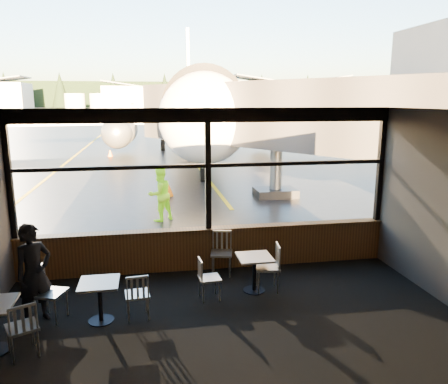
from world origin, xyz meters
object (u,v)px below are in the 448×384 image
object	(u,v)px
chair_near_n	(222,254)
chair_mid_w	(50,294)
jet_bridge	(289,134)
chair_near_e	(267,268)
chair_mid_s	(137,295)
passenger	(34,274)
chair_near_w	(210,279)
chair_left_s	(22,328)
airliner	(193,74)
cafe_table_mid	(100,302)
cone_wing	(110,153)
ground_crew	(160,194)
cafe_table_near	(254,274)
cone_nose	(169,190)

from	to	relation	value
chair_near_n	chair_mid_w	world-z (taller)	chair_mid_w
jet_bridge	chair_near_e	bearing A→B (deg)	-111.13
chair_mid_s	passenger	xyz separation A→B (m)	(-1.66, 0.17, 0.43)
chair_near_w	passenger	distance (m)	3.02
chair_near_n	chair_left_s	xyz separation A→B (m)	(-3.35, -2.47, -0.03)
airliner	chair_mid_w	xyz separation A→B (m)	(-4.99, -23.97, -4.88)
chair_near_n	chair_mid_w	bearing A→B (deg)	36.79
airliner	cafe_table_mid	size ratio (longest dim) A/B	49.33
airliner	passenger	xyz separation A→B (m)	(-5.21, -23.98, -4.50)
chair_near_w	cone_wing	size ratio (longest dim) A/B	1.79
chair_mid_w	chair_mid_s	bearing A→B (deg)	103.01
chair_near_n	chair_left_s	size ratio (longest dim) A/B	1.07
cafe_table_mid	ground_crew	distance (m)	6.29
chair_mid_s	passenger	bearing A→B (deg)	168.75
cafe_table_near	cafe_table_mid	xyz separation A→B (m)	(-2.83, -0.71, -0.00)
chair_near_e	chair_near_n	size ratio (longest dim) A/B	1.02
chair_mid_w	chair_left_s	distance (m)	1.06
cone_nose	chair_mid_s	bearing A→B (deg)	-96.10
cafe_table_near	chair_near_e	size ratio (longest dim) A/B	0.75
airliner	jet_bridge	world-z (taller)	airliner
airliner	ground_crew	bearing A→B (deg)	-95.18
cafe_table_near	cone_wing	size ratio (longest dim) A/B	1.58
cafe_table_mid	chair_mid_s	bearing A→B (deg)	2.77
cafe_table_near	chair_near_e	distance (m)	0.27
jet_bridge	chair_near_n	distance (m)	7.10
cone_nose	chair_mid_w	bearing A→B (deg)	-104.66
chair_mid_s	chair_mid_w	bearing A→B (deg)	167.45
chair_mid_w	chair_left_s	bearing A→B (deg)	10.23
cafe_table_near	cafe_table_mid	world-z (taller)	cafe_table_near
airliner	cone_wing	world-z (taller)	airliner
chair_near_n	cone_nose	distance (m)	8.01
chair_near_e	cone_wing	xyz separation A→B (m)	(-4.62, 21.56, -0.25)
chair_near_n	cone_nose	world-z (taller)	chair_near_n
jet_bridge	ground_crew	bearing A→B (deg)	-163.02
chair_left_s	passenger	bearing A→B (deg)	67.83
airliner	cafe_table_mid	xyz separation A→B (m)	(-4.16, -24.18, -5.00)
cone_nose	jet_bridge	bearing A→B (deg)	-27.01
airliner	chair_left_s	bearing A→B (deg)	-97.51
cone_wing	passenger	bearing A→B (deg)	-88.72
jet_bridge	cone_nose	distance (m)	5.11
chair_mid_s	chair_left_s	size ratio (longest dim) A/B	0.95
chair_left_s	cafe_table_near	bearing A→B (deg)	-2.51
chair_near_e	passenger	world-z (taller)	passenger
chair_near_n	passenger	size ratio (longest dim) A/B	0.55
chair_mid_s	ground_crew	distance (m)	6.17
chair_mid_s	cone_wing	xyz separation A→B (m)	(-2.15, 22.23, -0.19)
chair_near_e	chair_left_s	bearing A→B (deg)	117.70
airliner	chair_mid_w	world-z (taller)	airliner
chair_near_n	ground_crew	xyz separation A→B (m)	(-1.15, 4.52, 0.36)
cafe_table_mid	passenger	xyz separation A→B (m)	(-1.05, 0.20, 0.50)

